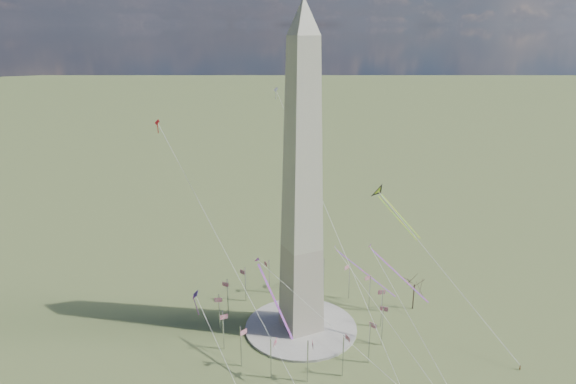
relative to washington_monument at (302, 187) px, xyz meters
name	(u,v)px	position (x,y,z in m)	size (l,w,h in m)	color
ground	(301,328)	(0.00, 0.00, -47.95)	(2000.00, 2000.00, 0.00)	#506231
plaza	(301,327)	(0.00, 0.00, -47.55)	(36.00, 36.00, 0.80)	#ABA79D
washington_monument	(302,187)	(0.00, 0.00, 0.00)	(15.56, 15.56, 100.00)	#AA9A8E
flagpole_ring	(301,309)	(0.00, 0.00, -40.68)	(54.40, 54.40, 13.00)	silver
tree_near	(415,283)	(40.52, -5.33, -38.03)	(7.95, 7.95, 13.92)	#4B3D2E
person_east	(520,368)	(47.06, -45.18, -47.14)	(0.59, 0.39, 1.63)	gray
kite_delta_black	(381,194)	(35.02, 9.55, -9.92)	(10.76, 19.49, 15.93)	black
kite_diamond_purple	(195,298)	(-32.82, 3.91, -30.78)	(2.09, 2.96, 8.68)	#3E1B7A
kite_streamer_left	(390,266)	(22.65, -14.61, -23.85)	(10.98, 18.31, 13.94)	#ED2552
kite_streamer_mid	(269,286)	(-15.28, -10.13, -24.26)	(2.54, 21.91, 15.03)	#ED2552
kite_streamer_right	(355,264)	(23.78, 6.06, -32.71)	(15.94, 17.82, 15.51)	#ED2552
kite_small_red	(157,123)	(-33.57, 37.40, 15.31)	(1.31, 1.85, 4.64)	red
kite_small_white	(276,91)	(13.46, 49.50, 22.06)	(1.12, 1.90, 4.53)	white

